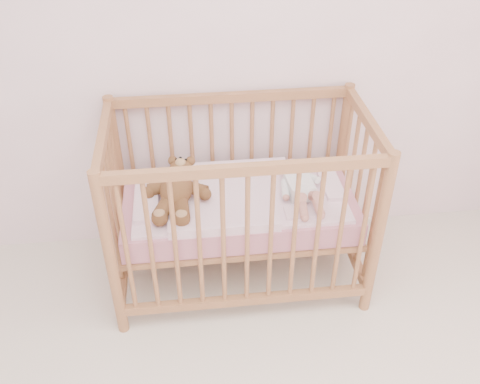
{
  "coord_description": "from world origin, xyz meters",
  "views": [
    {
      "loc": [
        -0.16,
        -0.65,
        2.25
      ],
      "look_at": [
        0.1,
        1.55,
        0.62
      ],
      "focal_mm": 40.0,
      "sensor_mm": 36.0,
      "label": 1
    }
  ],
  "objects": [
    {
      "name": "mattress",
      "position": [
        0.1,
        1.6,
        0.49
      ],
      "size": [
        1.22,
        0.62,
        0.13
      ],
      "primitive_type": "cube",
      "color": "#C57B87",
      "rests_on": "crib"
    },
    {
      "name": "teddy_bear",
      "position": [
        -0.23,
        1.58,
        0.65
      ],
      "size": [
        0.45,
        0.58,
        0.15
      ],
      "primitive_type": null,
      "rotation": [
        0.0,
        0.0,
        -0.16
      ],
      "color": "brown",
      "rests_on": "blanket"
    },
    {
      "name": "wall_back",
      "position": [
        0.0,
        2.0,
        1.35
      ],
      "size": [
        4.0,
        0.02,
        2.7
      ],
      "primitive_type": "cube",
      "color": "white",
      "rests_on": "floor"
    },
    {
      "name": "baby",
      "position": [
        0.41,
        1.58,
        0.64
      ],
      "size": [
        0.28,
        0.51,
        0.12
      ],
      "primitive_type": null,
      "rotation": [
        0.0,
        0.0,
        0.08
      ],
      "color": "white",
      "rests_on": "blanket"
    },
    {
      "name": "blanket",
      "position": [
        0.1,
        1.6,
        0.56
      ],
      "size": [
        1.1,
        0.58,
        0.06
      ],
      "primitive_type": null,
      "color": "#EDA3C1",
      "rests_on": "mattress"
    },
    {
      "name": "crib",
      "position": [
        0.1,
        1.6,
        0.5
      ],
      "size": [
        1.36,
        0.76,
        1.0
      ],
      "primitive_type": null,
      "color": "#A47145",
      "rests_on": "floor"
    }
  ]
}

